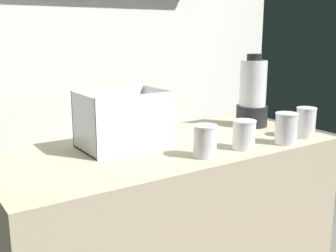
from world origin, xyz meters
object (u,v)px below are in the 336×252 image
object	(u,v)px
juice_cup_pomegranate_left	(244,136)
juice_cup_carrot_right	(306,124)
carrot_display_bin	(123,130)
blender_pitcher	(253,96)
juice_cup_orange_far_left	(205,143)
juice_cup_beet_middle	(286,130)

from	to	relation	value
juice_cup_pomegranate_left	juice_cup_carrot_right	xyz separation A→B (m)	(0.36, -0.01, 0.01)
carrot_display_bin	blender_pitcher	bearing A→B (deg)	-0.67
juice_cup_orange_far_left	juice_cup_carrot_right	size ratio (longest dim) A/B	0.92
carrot_display_bin	juice_cup_orange_far_left	world-z (taller)	carrot_display_bin
juice_cup_beet_middle	juice_cup_carrot_right	distance (m)	0.16
juice_cup_pomegranate_left	blender_pitcher	bearing A→B (deg)	41.03
juice_cup_pomegranate_left	juice_cup_beet_middle	world-z (taller)	juice_cup_beet_middle
carrot_display_bin	juice_cup_beet_middle	size ratio (longest dim) A/B	2.59
juice_cup_orange_far_left	carrot_display_bin	bearing A→B (deg)	123.19
carrot_display_bin	juice_cup_carrot_right	size ratio (longest dim) A/B	2.54
blender_pitcher	juice_cup_orange_far_left	bearing A→B (deg)	-151.60
juice_cup_pomegranate_left	juice_cup_orange_far_left	bearing A→B (deg)	-179.96
juice_cup_orange_far_left	juice_cup_carrot_right	bearing A→B (deg)	-1.44
carrot_display_bin	juice_cup_orange_far_left	size ratio (longest dim) A/B	2.78
juice_cup_orange_far_left	juice_cup_beet_middle	distance (m)	0.40
carrot_display_bin	blender_pitcher	xyz separation A→B (m)	(0.70, -0.01, 0.08)
juice_cup_pomegranate_left	carrot_display_bin	bearing A→B (deg)	143.18
blender_pitcher	carrot_display_bin	bearing A→B (deg)	179.33
juice_cup_pomegranate_left	juice_cup_beet_middle	distance (m)	0.20
blender_pitcher	juice_cup_beet_middle	bearing A→B (deg)	-110.95
blender_pitcher	juice_cup_orange_far_left	distance (m)	0.59
blender_pitcher	juice_cup_orange_far_left	size ratio (longest dim) A/B	2.90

